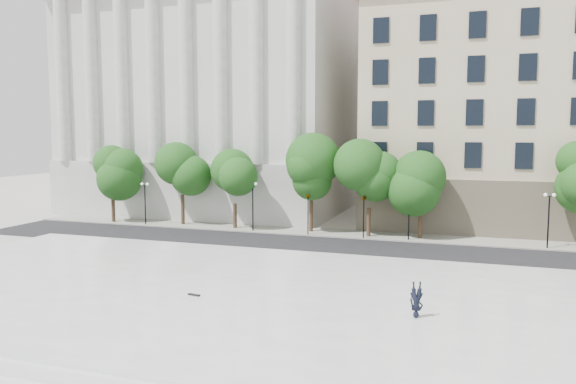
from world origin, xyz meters
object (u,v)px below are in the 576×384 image
(traffic_light_west, at_px, (308,193))
(person_lying, at_px, (416,313))
(skateboard, at_px, (194,295))
(traffic_light_east, at_px, (364,195))

(traffic_light_west, distance_m, person_lying, 23.85)
(traffic_light_west, distance_m, skateboard, 21.09)
(traffic_light_east, height_order, skateboard, traffic_light_east)
(traffic_light_west, relative_size, skateboard, 5.98)
(traffic_light_west, bearing_deg, person_lying, -61.18)
(traffic_light_west, distance_m, traffic_light_east, 4.91)
(traffic_light_east, distance_m, person_lying, 21.93)
(person_lying, relative_size, skateboard, 2.36)
(person_lying, bearing_deg, skateboard, 167.39)
(skateboard, bearing_deg, person_lying, 9.67)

